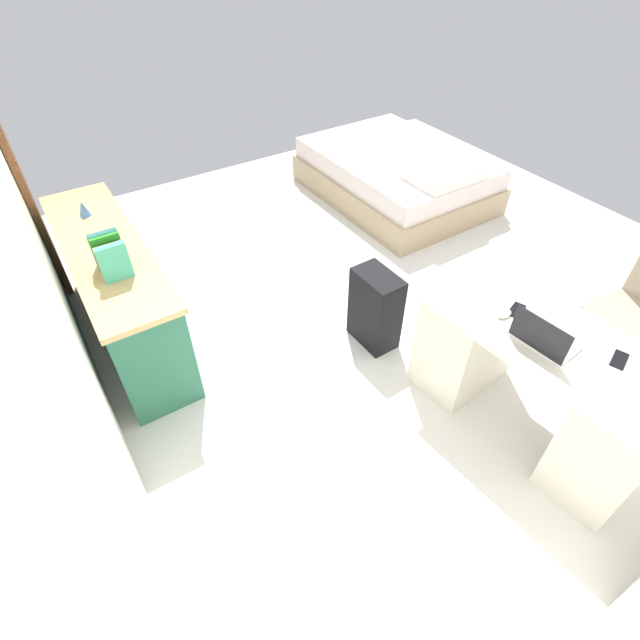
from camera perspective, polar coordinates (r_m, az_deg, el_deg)
The scene contains 14 objects.
ground_plane at distance 4.00m, azimuth 6.97°, elevation 2.39°, with size 5.88×5.88×0.00m, color silver.
wall_back at distance 2.60m, azimuth -31.90°, elevation 7.58°, with size 4.88×0.10×2.66m, color white.
door_wooden at distance 4.45m, azimuth -32.75°, elevation 15.91°, with size 0.88×0.05×2.04m, color brown.
desk at distance 3.10m, azimuth 24.11°, elevation -6.58°, with size 1.50×0.80×0.75m.
office_chair at distance 3.76m, azimuth 33.19°, elevation -0.16°, with size 0.52×0.52×0.94m.
credenza at distance 3.70m, azimuth -22.66°, elevation 3.07°, with size 1.80×0.48×0.80m.
bed at distance 5.38m, azimuth 9.01°, elevation 16.55°, with size 1.91×1.42×0.58m.
suitcase_black at distance 3.45m, azimuth 6.55°, elevation 1.32°, with size 0.36×0.22×0.59m, color black.
laptop at distance 2.76m, azimuth 24.91°, elevation -1.98°, with size 0.33×0.25×0.21m.
computer_mouse at distance 2.88m, azimuth 20.98°, elevation 0.69°, with size 0.06×0.10×0.03m, color white.
cell_phone_near_laptop at distance 2.89m, azimuth 31.91°, elevation -4.00°, with size 0.07×0.14×0.01m, color black.
cell_phone_by_mouse at distance 2.95m, azimuth 22.23°, elevation 1.10°, with size 0.07×0.14×0.01m, color black.
book_row at distance 3.14m, azimuth -23.54°, elevation 7.01°, with size 0.24×0.17×0.23m.
figurine_small at distance 3.84m, azimuth -26.22°, elevation 11.74°, with size 0.08×0.08×0.11m, color #4C7FBF.
Camera 1 is at (-2.29, 2.05, 2.56)m, focal length 27.04 mm.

